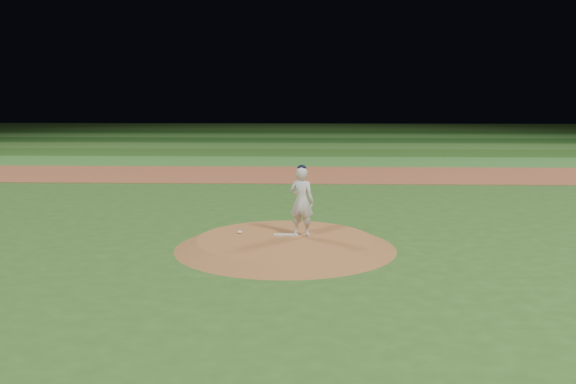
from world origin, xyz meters
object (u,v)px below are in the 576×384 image
(pitching_rubber, at_px, (286,235))
(rosin_bag, at_px, (240,232))
(pitcher_on_mound, at_px, (302,201))
(pitchers_mound, at_px, (285,243))

(pitching_rubber, distance_m, rosin_bag, 1.21)
(pitching_rubber, xyz_separation_m, pitcher_on_mound, (0.40, 0.03, 0.87))
(rosin_bag, xyz_separation_m, pitcher_on_mound, (1.59, -0.15, 0.85))
(rosin_bag, height_order, pitcher_on_mound, pitcher_on_mound)
(pitchers_mound, relative_size, pitching_rubber, 8.71)
(pitchers_mound, height_order, rosin_bag, rosin_bag)
(rosin_bag, bearing_deg, pitching_rubber, -8.30)
(pitchers_mound, xyz_separation_m, pitcher_on_mound, (0.40, 0.37, 1.01))
(pitchers_mound, xyz_separation_m, rosin_bag, (-1.19, 0.51, 0.16))
(pitcher_on_mound, bearing_deg, rosin_bag, 174.68)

